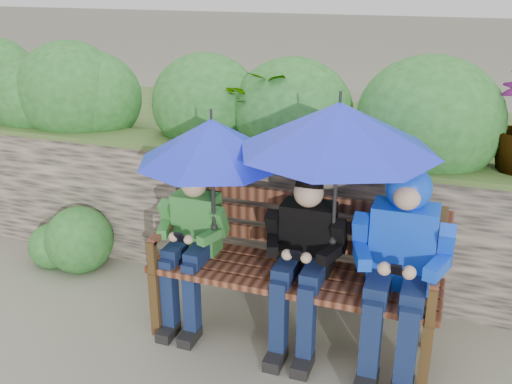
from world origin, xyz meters
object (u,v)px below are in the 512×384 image
(boy_middle, at_px, (303,254))
(park_bench, at_px, (295,260))
(umbrella_right, at_px, (339,127))
(boy_right, at_px, (401,255))
(boy_left, at_px, (191,239))
(umbrella_left, at_px, (212,141))

(boy_middle, bearing_deg, park_bench, 129.98)
(umbrella_right, bearing_deg, boy_right, -1.02)
(boy_middle, bearing_deg, umbrella_right, 3.31)
(boy_left, bearing_deg, boy_middle, -0.43)
(umbrella_left, bearing_deg, boy_left, 175.62)
(park_bench, bearing_deg, boy_left, -173.41)
(boy_right, distance_m, umbrella_left, 1.30)
(boy_left, xyz_separation_m, umbrella_right, (0.94, 0.00, 0.84))
(boy_middle, distance_m, boy_right, 0.58)
(boy_middle, relative_size, umbrella_right, 0.99)
(park_bench, bearing_deg, umbrella_left, -169.74)
(boy_right, bearing_deg, umbrella_right, 178.98)
(umbrella_right, bearing_deg, umbrella_left, -178.66)
(boy_right, height_order, umbrella_left, umbrella_left)
(umbrella_left, bearing_deg, park_bench, 10.26)
(boy_left, xyz_separation_m, umbrella_left, (0.18, -0.01, 0.69))
(boy_middle, relative_size, boy_right, 0.92)
(boy_left, height_order, boy_middle, boy_middle)
(boy_right, xyz_separation_m, umbrella_right, (-0.40, 0.01, 0.72))
(umbrella_left, bearing_deg, umbrella_right, 1.34)
(boy_middle, xyz_separation_m, boy_right, (0.58, 0.00, 0.09))
(boy_right, height_order, umbrella_right, umbrella_right)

